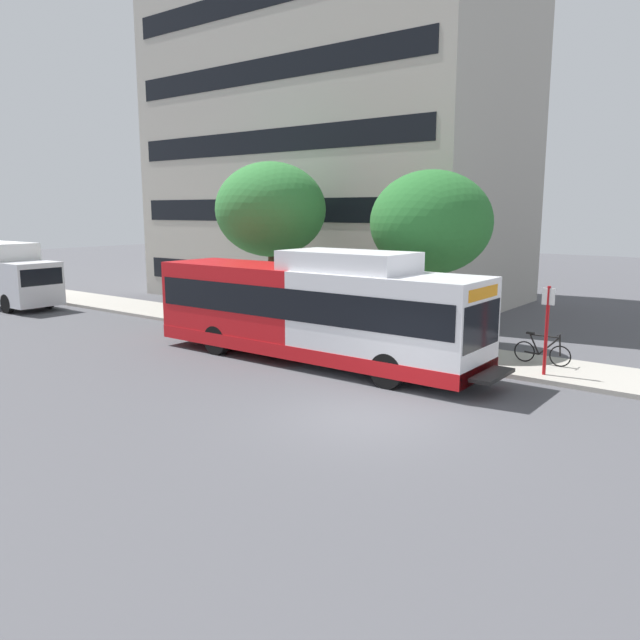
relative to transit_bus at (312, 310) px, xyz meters
name	(u,v)px	position (x,y,z in m)	size (l,w,h in m)	color
ground_plane	(152,367)	(-3.62, 3.60, -1.70)	(120.00, 120.00, 0.00)	#4C4C51
sidewalk_curb	(334,337)	(3.38, 1.60, -1.63)	(3.00, 56.00, 0.14)	#A8A399
transit_bus	(312,310)	(0.00, 0.00, 0.00)	(2.58, 12.25, 3.65)	white
bus_stop_sign_pole	(547,324)	(2.44, -6.67, -0.05)	(0.10, 0.36, 2.60)	red
bicycle_parked	(542,351)	(3.66, -6.21, -1.14)	(0.52, 1.76, 1.02)	black
street_tree_near_stop	(431,223)	(4.28, -1.92, 2.74)	(4.26, 4.26, 6.12)	#4C3823
street_tree_mid_block	(271,210)	(4.11, 5.40, 3.19)	(4.60, 4.60, 6.71)	#4C3823
box_truck_background	(4,273)	(-0.15, 19.83, 0.04)	(2.32, 7.01, 3.25)	silver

